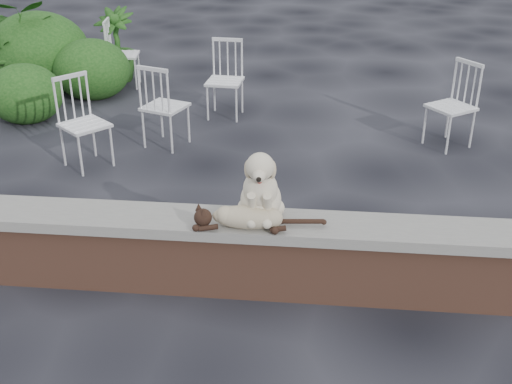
# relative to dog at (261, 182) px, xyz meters

# --- Properties ---
(ground) EXTENTS (60.00, 60.00, 0.00)m
(ground) POSITION_rel_dog_xyz_m (-1.10, -0.04, -0.85)
(ground) COLOR black
(ground) RESTS_ON ground
(brick_wall) EXTENTS (6.00, 0.30, 0.50)m
(brick_wall) POSITION_rel_dog_xyz_m (-1.10, -0.04, -0.60)
(brick_wall) COLOR brown
(brick_wall) RESTS_ON ground
(capstone) EXTENTS (6.20, 0.40, 0.08)m
(capstone) POSITION_rel_dog_xyz_m (-1.10, -0.04, -0.31)
(capstone) COLOR slate
(capstone) RESTS_ON brick_wall
(dog) EXTENTS (0.38, 0.49, 0.55)m
(dog) POSITION_rel_dog_xyz_m (0.00, 0.00, 0.00)
(dog) COLOR beige
(dog) RESTS_ON capstone
(cat) EXTENTS (1.08, 0.29, 0.18)m
(cat) POSITION_rel_dog_xyz_m (-0.08, -0.15, -0.18)
(cat) COLOR tan
(cat) RESTS_ON capstone
(chair_e) EXTENTS (0.63, 0.63, 0.94)m
(chair_e) POSITION_rel_dog_xyz_m (-2.39, 4.72, -0.38)
(chair_e) COLOR white
(chair_e) RESTS_ON ground
(chair_b) EXTENTS (0.60, 0.60, 0.94)m
(chair_b) POSITION_rel_dog_xyz_m (-0.78, 3.61, -0.38)
(chair_b) COLOR white
(chair_b) RESTS_ON ground
(chair_d) EXTENTS (0.78, 0.78, 0.94)m
(chair_d) POSITION_rel_dog_xyz_m (1.82, 2.91, -0.38)
(chair_d) COLOR white
(chair_d) RESTS_ON ground
(chair_a) EXTENTS (0.79, 0.79, 0.94)m
(chair_a) POSITION_rel_dog_xyz_m (-1.99, 1.98, -0.38)
(chair_a) COLOR white
(chair_a) RESTS_ON ground
(chair_c) EXTENTS (0.72, 0.72, 0.94)m
(chair_c) POSITION_rel_dog_xyz_m (-1.30, 2.62, -0.38)
(chair_c) COLOR white
(chair_c) RESTS_ON ground
(potted_plant_a) EXTENTS (1.49, 1.42, 1.28)m
(potted_plant_a) POSITION_rel_dog_xyz_m (-3.83, 4.36, -0.22)
(potted_plant_a) COLOR #154012
(potted_plant_a) RESTS_ON ground
(potted_plant_b) EXTENTS (0.69, 0.69, 1.04)m
(potted_plant_b) POSITION_rel_dog_xyz_m (-2.57, 5.00, -0.33)
(potted_plant_b) COLOR #154012
(potted_plant_b) RESTS_ON ground
(shrubbery) EXTENTS (2.07, 2.38, 1.11)m
(shrubbery) POSITION_rel_dog_xyz_m (-3.28, 4.27, -0.42)
(shrubbery) COLOR #154012
(shrubbery) RESTS_ON ground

